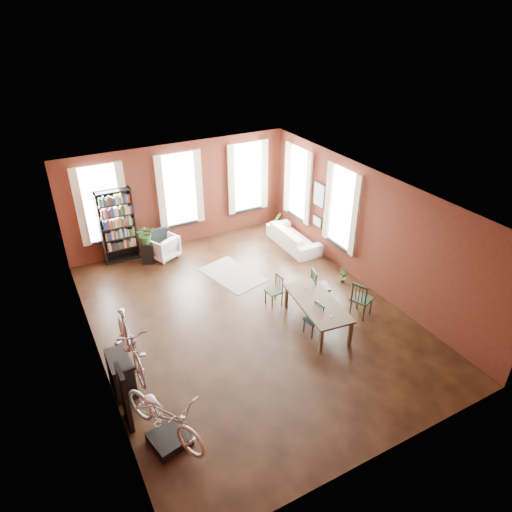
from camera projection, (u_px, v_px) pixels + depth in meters
room at (245, 227)px, 10.72m from camera, size 9.00×9.04×3.22m
dining_table at (317, 313)px, 10.79m from camera, size 1.11×2.04×0.66m
dining_chair_a at (313, 320)px, 10.49m from camera, size 0.40×0.40×0.78m
dining_chair_b at (274, 291)px, 11.48m from camera, size 0.40×0.40×0.81m
dining_chair_c at (362, 299)px, 11.06m from camera, size 0.58×0.58×0.96m
dining_chair_d at (320, 286)px, 11.52m from camera, size 0.55×0.55×0.96m
bookshelf at (118, 226)px, 13.12m from camera, size 1.00×0.32×2.20m
white_armchair at (163, 246)px, 13.58m from camera, size 0.99×0.96×0.78m
cream_sofa at (294, 234)px, 14.20m from camera, size 0.61×2.08×0.81m
striped_rug at (232, 274)px, 12.90m from camera, size 1.55×2.04×0.01m
bike_trainer at (169, 439)px, 8.02m from camera, size 0.73×0.73×0.18m
bike_wall_rack at (125, 398)px, 8.11m from camera, size 0.16×0.60×1.30m
console_table at (121, 374)px, 8.97m from camera, size 0.40×0.80×0.80m
plant_stand at (148, 253)px, 13.37m from camera, size 0.41×0.41×0.63m
plant_by_sofa at (276, 227)px, 15.20m from camera, size 0.46×0.73×0.31m
plant_small at (342, 280)px, 12.52m from camera, size 0.32×0.46×0.15m
bicycle_floor at (162, 396)px, 7.52m from camera, size 1.02×1.18×1.90m
bicycle_hung at (127, 328)px, 7.47m from camera, size 0.47×1.00×1.66m
plant_on_stand at (146, 236)px, 13.10m from camera, size 0.63×0.68×0.46m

